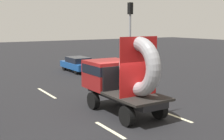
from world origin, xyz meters
TOP-DOWN VIEW (x-y plane):
  - ground_plane at (0.00, 0.00)m, footprint 120.00×120.00m
  - flatbed_truck at (0.13, 0.75)m, footprint 2.02×4.63m
  - distant_sedan at (3.48, 12.41)m, footprint 1.66×3.88m
  - traffic_light at (6.27, 8.57)m, footprint 0.42×0.36m
  - lane_dash_left_near at (-1.55, -1.07)m, footprint 0.16×2.13m
  - lane_dash_left_far at (-1.55, 6.12)m, footprint 0.16×2.99m
  - lane_dash_right_near at (1.80, -1.15)m, footprint 0.16×2.07m
  - lane_dash_right_far at (1.80, 5.94)m, footprint 0.16×2.23m

SIDE VIEW (x-z plane):
  - ground_plane at x=0.00m, z-range 0.00..0.00m
  - lane_dash_left_near at x=-1.55m, z-range 0.00..0.01m
  - lane_dash_left_far at x=-1.55m, z-range 0.00..0.01m
  - lane_dash_right_near at x=1.80m, z-range 0.00..0.01m
  - lane_dash_right_far at x=1.80m, z-range 0.00..0.01m
  - distant_sedan at x=3.48m, z-range 0.05..1.31m
  - flatbed_truck at x=0.13m, z-range -0.10..3.44m
  - traffic_light at x=6.27m, z-range 0.88..6.61m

